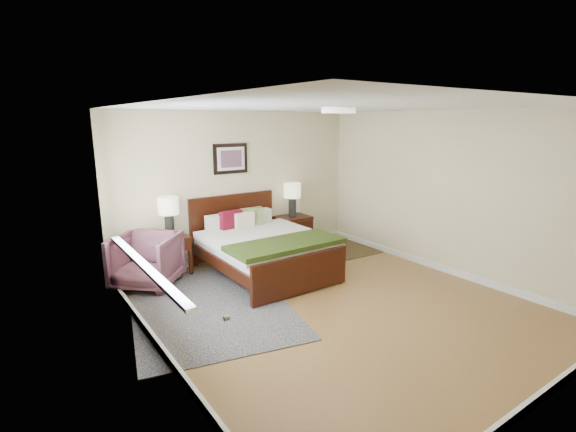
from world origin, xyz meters
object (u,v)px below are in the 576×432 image
(lamp_right, at_px, (292,194))
(armchair, at_px, (146,261))
(rug_persian, at_px, (209,305))
(lamp_left, at_px, (169,210))
(bed, at_px, (262,242))
(nightstand_right, at_px, (293,230))
(nightstand_left, at_px, (171,245))

(lamp_right, bearing_deg, armchair, -174.40)
(rug_persian, bearing_deg, lamp_left, 101.94)
(lamp_right, height_order, armchair, lamp_right)
(lamp_left, bearing_deg, bed, -33.46)
(nightstand_right, bearing_deg, lamp_right, 90.00)
(lamp_left, xyz_separation_m, armchair, (-0.46, -0.27, -0.64))
(bed, height_order, nightstand_right, bed)
(nightstand_left, bearing_deg, lamp_left, 90.00)
(nightstand_right, xyz_separation_m, lamp_right, (0.00, 0.01, 0.67))
(nightstand_right, bearing_deg, nightstand_left, -179.78)
(lamp_right, xyz_separation_m, rug_persian, (-2.31, -1.39, -1.04))
(lamp_left, relative_size, lamp_right, 1.00)
(nightstand_left, bearing_deg, bed, -32.73)
(nightstand_left, height_order, lamp_right, lamp_right)
(lamp_left, bearing_deg, lamp_right, 0.00)
(bed, height_order, lamp_left, lamp_left)
(armchair, relative_size, rug_persian, 0.32)
(bed, distance_m, lamp_right, 1.47)
(bed, xyz_separation_m, nightstand_right, (1.12, 0.76, -0.13))
(lamp_right, relative_size, armchair, 0.72)
(lamp_left, distance_m, rug_persian, 1.72)
(lamp_left, bearing_deg, armchair, -149.60)
(bed, bearing_deg, nightstand_right, 34.09)
(bed, height_order, nightstand_left, bed)
(nightstand_left, relative_size, lamp_left, 1.00)
(nightstand_right, distance_m, lamp_left, 2.39)
(bed, height_order, rug_persian, bed)
(armchair, distance_m, rug_persian, 1.26)
(lamp_right, height_order, rug_persian, lamp_right)
(rug_persian, bearing_deg, armchair, 124.28)
(bed, relative_size, nightstand_right, 3.25)
(nightstand_right, relative_size, rug_persian, 0.23)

